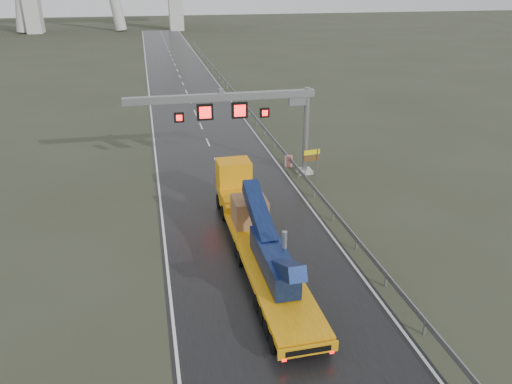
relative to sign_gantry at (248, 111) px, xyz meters
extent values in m
plane|color=#2E3223|center=(-2.10, -17.99, -5.61)|extent=(400.00, 400.00, 0.00)
cube|color=black|center=(-2.10, 22.01, -5.60)|extent=(11.00, 200.00, 0.02)
cube|color=silver|center=(4.80, 0.01, -5.46)|extent=(1.20, 1.20, 0.30)
cylinder|color=gray|center=(4.80, 0.01, -2.01)|extent=(0.48, 0.48, 7.20)
cube|color=gray|center=(-2.10, 0.01, 1.19)|extent=(14.80, 0.55, 0.55)
cube|color=gray|center=(4.00, 0.01, 0.69)|extent=(1.40, 0.35, 0.90)
cube|color=gray|center=(-2.10, 0.01, 1.64)|extent=(0.35, 0.35, 0.35)
cube|color=black|center=(-3.40, -0.04, 0.09)|extent=(1.25, 0.25, 1.25)
cube|color=#FF0C0C|center=(-3.40, -0.18, 0.09)|extent=(0.90, 0.02, 0.90)
cube|color=black|center=(-0.70, -0.04, 0.09)|extent=(1.25, 0.25, 1.25)
cube|color=#FF0C0C|center=(-0.70, -0.18, 0.09)|extent=(0.90, 0.02, 0.90)
cube|color=black|center=(-5.40, -0.04, -0.21)|extent=(0.75, 0.25, 0.75)
cube|color=#FF0C0C|center=(-5.40, -0.18, -0.21)|extent=(0.54, 0.02, 0.54)
cube|color=black|center=(1.30, -0.04, -0.21)|extent=(0.75, 0.25, 0.75)
cube|color=#FF0C0C|center=(1.30, -0.18, -0.21)|extent=(0.54, 0.02, 0.54)
cube|color=#F1A50D|center=(-1.99, -15.09, -4.64)|extent=(2.77, 13.01, 0.32)
cube|color=#F1A50D|center=(-1.90, -21.72, -4.82)|extent=(2.69, 0.15, 0.51)
cube|color=black|center=(-1.90, -21.78, -4.82)|extent=(2.04, 0.05, 0.28)
cube|color=#FF0505|center=(-2.97, -21.80, -5.10)|extent=(0.20, 0.04, 0.11)
cube|color=#FF0505|center=(-0.84, -21.77, -5.10)|extent=(0.20, 0.04, 0.11)
cube|color=#F1A50D|center=(-2.08, -8.23, -4.27)|extent=(2.43, 1.14, 0.46)
cube|color=#F1A50D|center=(-2.10, -6.74, -4.50)|extent=(2.45, 2.81, 1.11)
cube|color=#F1A50D|center=(-2.12, -5.07, -3.39)|extent=(2.34, 1.88, 2.41)
cube|color=black|center=(-2.13, -4.13, -3.11)|extent=(2.13, 0.07, 1.11)
cube|color=#0D1A40|center=(-1.98, -16.01, -3.76)|extent=(1.37, 5.58, 1.30)
cube|color=#0D1A40|center=(-2.02, -12.77, -2.65)|extent=(0.99, 5.12, 2.37)
cube|color=#0D1A40|center=(-1.95, -18.33, -2.92)|extent=(0.88, 3.69, 2.24)
cylinder|color=gray|center=(-1.42, -16.01, -2.92)|extent=(0.28, 0.28, 1.48)
cube|color=olive|center=(-2.05, -10.27, -3.64)|extent=(2.07, 2.07, 1.67)
cylinder|color=black|center=(-1.93, -19.26, -5.15)|extent=(2.70, 0.96, 0.93)
cylinder|color=black|center=(-2.02, -12.77, -5.15)|extent=(2.70, 0.96, 0.93)
cylinder|color=black|center=(-2.12, -5.26, -5.10)|extent=(2.52, 1.05, 1.02)
cylinder|color=gray|center=(4.52, -1.05, -4.40)|extent=(0.08, 0.08, 2.42)
cylinder|color=gray|center=(5.53, -1.05, -4.40)|extent=(0.08, 0.08, 2.42)
cube|color=yellow|center=(5.02, -1.05, -3.45)|extent=(1.40, 0.26, 0.40)
cube|color=brown|center=(5.02, -1.05, -3.95)|extent=(1.40, 0.26, 0.45)
cube|color=red|center=(3.90, 1.72, -5.11)|extent=(0.60, 0.33, 1.00)
camera|label=1|loc=(-7.64, -37.50, 9.76)|focal=35.00mm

